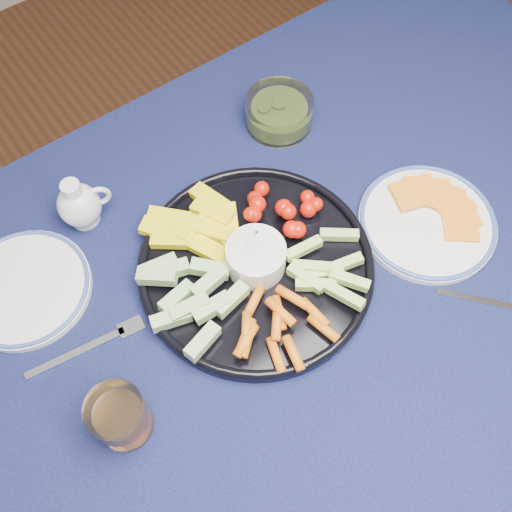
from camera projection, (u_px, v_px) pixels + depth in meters
dining_table at (296, 317)px, 1.01m from camera, size 1.67×1.07×0.75m
crudite_platter at (255, 264)px, 0.93m from camera, size 0.39×0.39×0.13m
creamer_pitcher at (80, 205)px, 0.96m from camera, size 0.09×0.07×0.10m
pickle_bowl at (279, 113)px, 1.08m from camera, size 0.13×0.13×0.06m
cheese_plate at (428, 221)px, 0.99m from camera, size 0.24×0.24×0.03m
juice_tumbler at (121, 417)px, 0.80m from camera, size 0.08×0.08×0.10m
fork_left at (96, 344)px, 0.89m from camera, size 0.19×0.05×0.00m
fork_right at (497, 304)px, 0.92m from camera, size 0.12×0.14×0.00m
side_plate_extra at (24, 288)px, 0.93m from camera, size 0.22×0.22×0.02m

